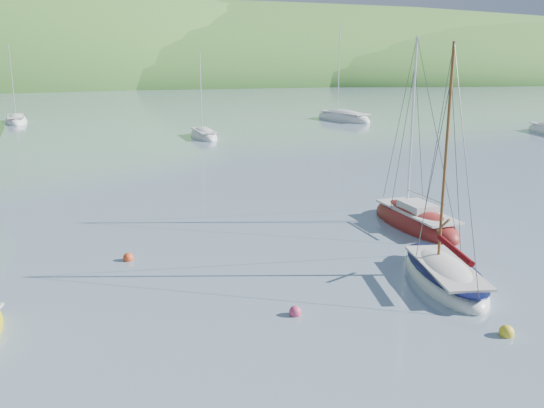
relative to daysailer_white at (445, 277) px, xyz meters
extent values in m
plane|color=gray|center=(-4.22, -3.21, -0.22)|extent=(700.00, 700.00, 0.00)
ellipsoid|color=#36752C|center=(-4.22, 166.79, -0.22)|extent=(440.00, 110.00, 44.00)
ellipsoid|color=#36752C|center=(85.78, 156.79, -0.22)|extent=(240.00, 100.00, 34.00)
ellipsoid|color=silver|center=(0.00, 0.01, -0.11)|extent=(3.01, 6.65, 1.58)
cube|color=beige|center=(-0.01, -0.12, 0.46)|extent=(2.26, 5.18, 0.10)
cylinder|color=brown|center=(0.08, 0.77, 4.71)|extent=(0.12, 0.12, 8.58)
ellipsoid|color=#090E33|center=(0.00, 0.01, 0.36)|extent=(2.96, 6.58, 0.27)
cylinder|color=#67080B|center=(-0.08, -0.76, 1.37)|extent=(0.56, 3.10, 0.24)
ellipsoid|color=maroon|center=(2.13, 7.43, -0.09)|extent=(3.33, 7.25, 1.93)
cube|color=beige|center=(2.15, 7.29, 0.60)|extent=(2.51, 5.65, 0.10)
cylinder|color=silver|center=(2.01, 8.26, 4.93)|extent=(0.12, 0.12, 8.74)
cube|color=beige|center=(2.15, 7.29, 0.84)|extent=(1.56, 2.12, 0.42)
cylinder|color=silver|center=(2.24, 6.60, 1.51)|extent=(0.54, 3.34, 0.09)
ellipsoid|color=silver|center=(-5.72, 41.04, -0.10)|extent=(3.19, 6.77, 1.78)
cube|color=beige|center=(-5.71, 40.91, 0.54)|extent=(2.41, 5.27, 0.10)
cylinder|color=silver|center=(-5.83, 41.81, 4.40)|extent=(0.12, 0.12, 7.81)
ellipsoid|color=silver|center=(12.80, 52.24, -0.05)|extent=(6.57, 9.35, 2.41)
cube|color=beige|center=(12.88, 52.07, 0.79)|extent=(5.02, 7.25, 0.10)
cylinder|color=silver|center=(12.35, 53.20, 6.07)|extent=(0.12, 0.12, 10.63)
ellipsoid|color=silver|center=(-26.99, 58.01, -0.09)|extent=(3.74, 7.35, 1.91)
cube|color=beige|center=(-26.97, 57.87, 0.59)|extent=(2.83, 5.72, 0.10)
cylinder|color=silver|center=(-27.15, 58.83, 4.76)|extent=(0.12, 0.12, 8.41)
sphere|color=yellow|center=(-0.20, -4.66, -0.10)|extent=(0.48, 0.48, 0.48)
sphere|color=#CB3A63|center=(-6.50, -1.80, -0.10)|extent=(0.43, 0.43, 0.43)
sphere|color=#D7431E|center=(-12.32, 5.04, -0.10)|extent=(0.45, 0.45, 0.45)
camera|label=1|loc=(-11.14, -20.58, 8.81)|focal=40.00mm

